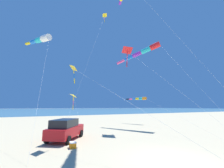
{
  "coord_description": "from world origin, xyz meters",
  "views": [
    {
      "loc": [
        6.05,
        -6.67,
        2.95
      ],
      "look_at": [
        -10.89,
        1.73,
        6.0
      ],
      "focal_mm": 22.8,
      "sensor_mm": 36.0,
      "label": 1
    }
  ],
  "objects": [
    {
      "name": "kite_delta_small_distant",
      "position": [
        -12.77,
        -2.94,
        4.35
      ],
      "size": [
        2.86,
        1.36,
        4.69
      ],
      "color": "yellow",
      "rests_on": "ground_plane"
    },
    {
      "name": "kite_windsock_green_low_center",
      "position": [
        -15.47,
        9.53,
        4.46
      ],
      "size": [
        16.71,
        2.53,
        4.73
      ],
      "color": "orange",
      "rests_on": "ground_plane"
    },
    {
      "name": "kite_delta_striped_overhead",
      "position": [
        -6.05,
        -4.28,
        6.22
      ],
      "size": [
        10.83,
        5.25,
        6.54
      ],
      "color": "yellow",
      "rests_on": "ground_plane"
    },
    {
      "name": "kite_delta_yellow_midlevel",
      "position": [
        -9.94,
        3.72,
        10.74
      ],
      "size": [
        13.17,
        1.95,
        11.25
      ],
      "color": "red",
      "rests_on": "ground_plane"
    },
    {
      "name": "ground_plane",
      "position": [
        0.0,
        0.0,
        0.0
      ],
      "size": [
        600.0,
        600.0,
        0.0
      ],
      "primitive_type": "plane",
      "color": "#C6B58C"
    },
    {
      "name": "kite_windsock_checkered_midright",
      "position": [
        -11.91,
        8.1,
        12.15
      ],
      "size": [
        17.94,
        5.11,
        13.37
      ],
      "color": "red",
      "rests_on": "ground_plane"
    },
    {
      "name": "ocean_water_strip",
      "position": [
        -165.0,
        0.0,
        0.0
      ],
      "size": [
        240.0,
        600.0,
        0.01
      ],
      "primitive_type": "cube",
      "color": "teal",
      "rests_on": "ground_plane"
    },
    {
      "name": "parked_car",
      "position": [
        -7.82,
        -4.5,
        0.95
      ],
      "size": [
        4.6,
        3.93,
        1.85
      ],
      "color": "red",
      "rests_on": "ground_plane"
    },
    {
      "name": "cooler_box",
      "position": [
        -5.01,
        -4.39,
        0.21
      ],
      "size": [
        0.62,
        0.42,
        0.42
      ],
      "color": "orange",
      "rests_on": "ground_plane"
    },
    {
      "name": "kite_delta_magenta_far_left",
      "position": [
        -17.6,
        3.45,
        20.85
      ],
      "size": [
        11.04,
        9.02,
        21.24
      ],
      "color": "yellow",
      "rests_on": "ground_plane"
    },
    {
      "name": "kite_windsock_orange_high_right",
      "position": [
        -13.52,
        -7.33,
        11.55
      ],
      "size": [
        13.7,
        3.3,
        11.93
      ],
      "color": "white",
      "rests_on": "ground_plane"
    }
  ]
}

